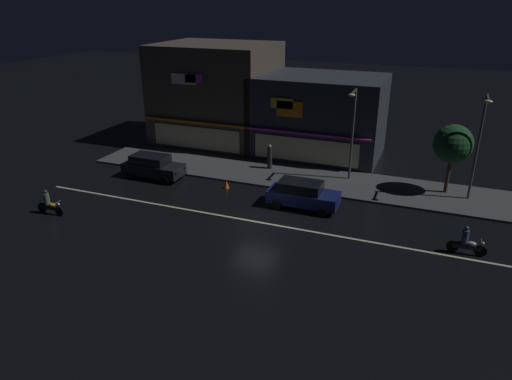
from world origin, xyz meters
name	(u,v)px	position (x,y,z in m)	size (l,w,h in m)	color
ground_plane	(256,222)	(0.00, 0.00, 0.00)	(140.00, 140.00, 0.00)	black
lane_divider_stripe	(256,222)	(0.00, 0.00, 0.01)	(29.21, 0.16, 0.01)	beige
sidewalk_far	(295,177)	(0.00, 7.56, 0.07)	(30.74, 5.00, 0.14)	#424447
storefront_left_block	(217,94)	(-9.22, 14.12, 4.17)	(9.62, 8.29, 8.34)	#4C443A
storefront_center_block	(318,116)	(0.00, 13.52, 3.15)	(10.02, 7.10, 6.31)	#2D333D
streetlamp_west	(352,127)	(3.65, 8.27, 3.90)	(0.44, 1.64, 6.28)	#47494C
streetlamp_mid	(479,139)	(11.35, 7.54, 4.07)	(0.44, 1.64, 6.60)	#47494C
pedestrian_on_sidewalk	(270,157)	(-2.24, 8.42, 0.99)	(0.35, 0.35, 1.82)	#232328
street_tree	(453,144)	(9.99, 8.34, 3.39)	(2.44, 2.44, 4.49)	#473323
parked_car_near_kerb	(303,194)	(1.90, 2.89, 0.87)	(4.30, 1.98, 1.67)	navy
parked_car_trailing	(153,166)	(-9.38, 3.88, 0.87)	(4.30, 1.98, 1.67)	black
motorcycle_lead	(49,204)	(-11.74, -3.50, 0.63)	(1.90, 0.60, 1.52)	black
motorcycle_following	(466,243)	(11.05, 0.52, 0.63)	(1.90, 0.60, 1.52)	black
traffic_cone	(226,184)	(-3.72, 4.02, 0.28)	(0.36, 0.36, 0.55)	orange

